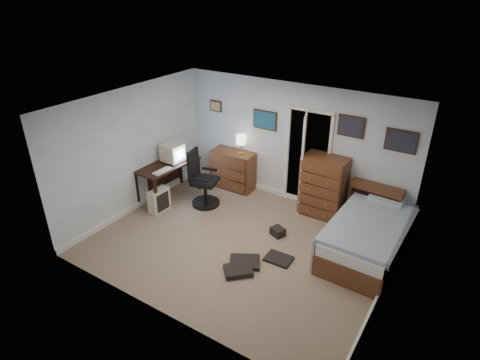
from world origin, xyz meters
name	(u,v)px	position (x,y,z in m)	size (l,w,h in m)	color
floor	(240,244)	(0.00, 0.00, -0.01)	(5.00, 4.00, 0.02)	#836C5A
computer_desk	(165,170)	(-2.30, 0.63, 0.62)	(0.71, 1.42, 0.80)	black
crt_monitor	(172,153)	(-2.18, 0.78, 1.00)	(0.43, 0.40, 0.38)	beige
keyboard	(163,171)	(-2.02, 0.28, 0.81)	(0.16, 0.43, 0.03)	beige
pc_tower	(159,200)	(-2.00, 0.08, 0.24)	(0.24, 0.46, 0.48)	beige
office_chair	(202,184)	(-1.42, 0.77, 0.46)	(0.71, 0.71, 1.20)	black
media_stack	(206,155)	(-2.32, 2.12, 0.43)	(0.17, 0.17, 0.87)	maroon
low_dresser	(234,169)	(-1.31, 1.77, 0.43)	(0.97, 0.49, 0.87)	brown
table_lamp	(241,140)	(-1.11, 1.77, 1.18)	(0.23, 0.23, 0.42)	gold
doorway	(313,154)	(0.35, 2.27, 1.00)	(0.96, 1.12, 2.05)	black
tall_dresser	(323,186)	(0.82, 1.75, 0.62)	(0.84, 0.50, 1.24)	brown
headboard_bookcase	(374,205)	(1.81, 1.86, 0.46)	(0.97, 0.29, 0.87)	brown
bed	(369,235)	(1.98, 0.98, 0.34)	(1.23, 2.22, 0.72)	brown
wall_posters	(321,126)	(0.57, 1.98, 1.75)	(4.38, 0.04, 0.60)	#331E11
floor_clutter	(255,258)	(0.47, -0.26, 0.04)	(0.97, 1.70, 0.16)	black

